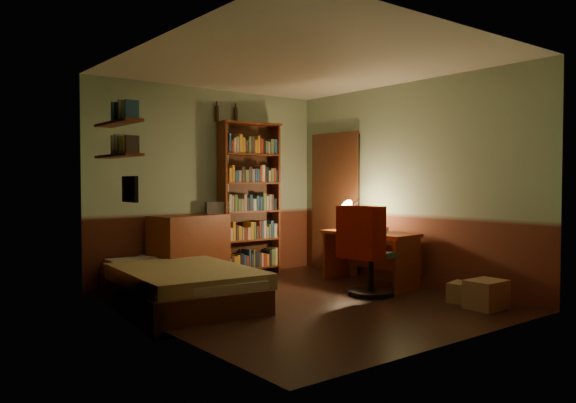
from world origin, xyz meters
TOP-DOWN VIEW (x-y plane):
  - floor at (0.00, 0.00)m, footprint 3.50×4.00m
  - ceiling at (0.00, 0.00)m, footprint 3.50×4.00m
  - wall_back at (0.00, 2.01)m, footprint 3.50×0.02m
  - wall_left at (-1.76, 0.00)m, footprint 0.02×4.00m
  - wall_right at (1.76, 0.00)m, footprint 0.02×4.00m
  - wall_front at (0.00, -2.01)m, footprint 3.50×0.02m
  - doorway at (1.72, 1.30)m, footprint 0.06×0.90m
  - door_trim at (1.69, 1.30)m, footprint 0.02×0.98m
  - bed at (-1.08, 0.89)m, footprint 1.49×2.39m
  - dresser at (-0.44, 1.77)m, footprint 1.08×0.69m
  - mini_stereo at (0.04, 1.89)m, footprint 0.36×0.32m
  - bookshelf at (0.56, 1.85)m, footprint 0.95×0.38m
  - bottle_left at (0.09, 1.96)m, footprint 0.07×0.07m
  - bottle_right at (0.40, 1.96)m, footprint 0.06×0.06m
  - desk at (1.33, 0.25)m, footprint 0.62×1.30m
  - paper_stack at (1.48, 0.62)m, footprint 0.30×0.35m
  - desk_lamp at (1.45, 0.62)m, footprint 0.20×0.20m
  - office_chair at (0.85, -0.23)m, footprint 0.48×0.44m
  - red_jacket at (0.83, -0.22)m, footprint 0.32×0.53m
  - wall_shelf_lower at (-1.64, 1.10)m, footprint 0.20×0.90m
  - wall_shelf_upper at (-1.64, 1.10)m, footprint 0.20×0.90m
  - framed_picture at (-1.72, 0.60)m, footprint 0.04×0.32m
  - cardboard_box_a at (1.29, -1.45)m, footprint 0.40×0.32m
  - cardboard_box_b at (1.37, -1.11)m, footprint 0.36×0.32m

SIDE VIEW (x-z plane):
  - floor at x=0.00m, z-range -0.02..0.00m
  - cardboard_box_b at x=1.37m, z-range 0.00..0.22m
  - cardboard_box_a at x=1.29m, z-range 0.00..0.30m
  - bed at x=-1.08m, z-range 0.00..0.67m
  - desk at x=1.33m, z-range 0.00..0.68m
  - office_chair at x=0.85m, z-range 0.00..0.86m
  - dresser at x=-0.44m, z-range 0.00..0.89m
  - paper_stack at x=1.48m, z-range 0.68..0.80m
  - desk_lamp at x=1.45m, z-range 0.68..1.20m
  - mini_stereo at x=0.04m, z-range 0.89..1.05m
  - doorway at x=1.72m, z-range 0.00..2.00m
  - door_trim at x=1.69m, z-range -0.04..2.04m
  - bookshelf at x=0.56m, z-range 0.00..2.16m
  - red_jacket at x=0.83m, z-range 0.86..1.45m
  - framed_picture at x=-1.72m, z-range 1.12..1.38m
  - wall_back at x=0.00m, z-range 0.00..2.60m
  - wall_left at x=-1.76m, z-range 0.00..2.60m
  - wall_right at x=1.76m, z-range 0.00..2.60m
  - wall_front at x=0.00m, z-range 0.00..2.60m
  - wall_shelf_lower at x=-1.64m, z-range 1.59..1.61m
  - wall_shelf_upper at x=-1.64m, z-range 1.94..1.96m
  - bottle_right at x=0.40m, z-range 2.16..2.37m
  - bottle_left at x=0.09m, z-range 2.16..2.37m
  - ceiling at x=0.00m, z-range 2.60..2.62m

